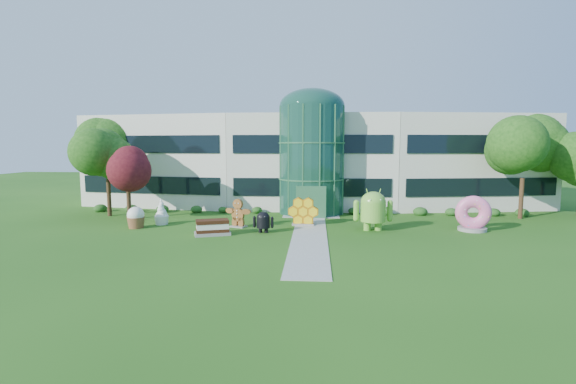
# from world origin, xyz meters

# --- Properties ---
(ground) EXTENTS (140.00, 140.00, 0.00)m
(ground) POSITION_xyz_m (0.00, 0.00, 0.00)
(ground) COLOR #215114
(ground) RESTS_ON ground
(building) EXTENTS (46.00, 15.00, 9.30)m
(building) POSITION_xyz_m (0.00, 18.00, 4.65)
(building) COLOR beige
(building) RESTS_ON ground
(atrium) EXTENTS (6.00, 6.00, 9.80)m
(atrium) POSITION_xyz_m (0.00, 12.00, 4.90)
(atrium) COLOR #194738
(atrium) RESTS_ON ground
(walkway) EXTENTS (2.40, 20.00, 0.04)m
(walkway) POSITION_xyz_m (0.00, 2.00, 0.02)
(walkway) COLOR #9E9E93
(walkway) RESTS_ON ground
(tree_red) EXTENTS (4.00, 4.00, 6.00)m
(tree_red) POSITION_xyz_m (-15.50, 7.50, 3.00)
(tree_red) COLOR #3F0C14
(tree_red) RESTS_ON ground
(trees_backdrop) EXTENTS (52.00, 8.00, 8.40)m
(trees_backdrop) POSITION_xyz_m (0.00, 13.00, 4.20)
(trees_backdrop) COLOR #164210
(trees_backdrop) RESTS_ON ground
(android_green) EXTENTS (3.10, 2.15, 3.41)m
(android_green) POSITION_xyz_m (4.63, 4.04, 1.70)
(android_green) COLOR #72B93B
(android_green) RESTS_ON ground
(android_black) EXTENTS (1.63, 1.15, 1.78)m
(android_black) POSITION_xyz_m (-3.36, 2.69, 0.89)
(android_black) COLOR black
(android_black) RESTS_ON ground
(donut) EXTENTS (2.76, 1.80, 2.64)m
(donut) POSITION_xyz_m (11.96, 4.44, 1.32)
(donut) COLOR #D35090
(donut) RESTS_ON ground
(gingerbread) EXTENTS (2.57, 1.69, 2.21)m
(gingerbread) POSITION_xyz_m (-5.56, 4.64, 1.11)
(gingerbread) COLOR brown
(gingerbread) RESTS_ON ground
(ice_cream_sandwich) EXTENTS (2.73, 1.97, 1.10)m
(ice_cream_sandwich) POSITION_xyz_m (-6.82, 1.65, 0.55)
(ice_cream_sandwich) COLOR black
(ice_cream_sandwich) RESTS_ON ground
(honeycomb) EXTENTS (2.59, 1.05, 2.00)m
(honeycomb) POSITION_xyz_m (-0.56, 5.73, 1.00)
(honeycomb) COLOR yellow
(honeycomb) RESTS_ON ground
(froyo) EXTENTS (1.31, 1.31, 2.06)m
(froyo) POSITION_xyz_m (-11.85, 5.31, 1.03)
(froyo) COLOR white
(froyo) RESTS_ON ground
(cupcake) EXTENTS (1.48, 1.48, 1.65)m
(cupcake) POSITION_xyz_m (-13.25, 3.73, 0.83)
(cupcake) COLOR white
(cupcake) RESTS_ON ground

